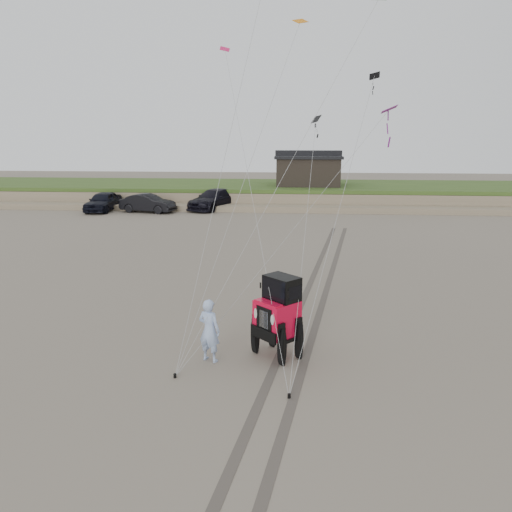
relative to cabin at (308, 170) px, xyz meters
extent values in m
plane|color=#6B6054|center=(-2.00, -37.00, -3.24)|extent=(160.00, 160.00, 0.00)
cube|color=#7A6B54|center=(-2.00, 1.00, -2.54)|extent=(160.00, 12.00, 1.40)
cube|color=#2D4719|center=(-2.00, 1.00, -1.69)|extent=(160.00, 12.00, 0.35)
cube|color=#7A6B54|center=(-2.00, -5.50, -2.99)|extent=(160.00, 3.50, 0.50)
cube|color=black|center=(0.00, 0.00, -0.21)|extent=(6.00, 5.00, 2.60)
cube|color=black|center=(0.00, 0.00, 1.21)|extent=(6.40, 5.40, 0.25)
cube|color=black|center=(0.00, 0.00, 1.59)|extent=(6.40, 1.20, 0.50)
imported|color=black|center=(-17.93, -7.41, -2.39)|extent=(2.12, 5.02, 1.69)
imported|color=black|center=(-13.81, -7.77, -2.45)|extent=(5.02, 2.63, 1.57)
imported|color=black|center=(-8.40, -5.43, -2.35)|extent=(4.87, 6.61, 1.78)
imported|color=#93B1E3|center=(-3.37, -36.36, -2.30)|extent=(0.81, 0.68, 1.88)
cube|color=#D81B5B|center=(-4.23, -26.50, 6.87)|extent=(0.42, 0.26, 0.28)
cube|color=black|center=(1.75, -30.44, 5.25)|extent=(0.40, 0.25, 0.30)
cube|color=orange|center=(-0.96, -26.14, 8.02)|extent=(0.74, 0.69, 0.34)
cube|color=black|center=(-0.25, -29.00, 3.81)|extent=(0.43, 0.59, 0.33)
cube|color=#901B94|center=(3.13, -25.75, 4.33)|extent=(0.80, 1.19, 0.36)
cylinder|color=black|center=(-4.13, -37.51, -3.18)|extent=(0.08, 0.08, 0.12)
cylinder|color=black|center=(-1.02, -38.33, -3.18)|extent=(0.08, 0.08, 0.12)
cube|color=#4C443D|center=(-0.40, -29.00, -3.23)|extent=(4.42, 29.74, 0.01)
cube|color=#4C443D|center=(0.40, -29.00, -3.23)|extent=(4.42, 29.74, 0.01)
camera|label=1|loc=(-0.89, -49.64, 3.12)|focal=35.00mm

